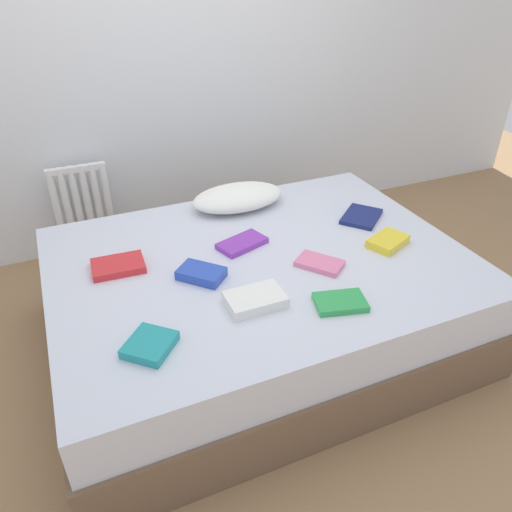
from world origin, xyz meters
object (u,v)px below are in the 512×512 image
textbook_green (340,302)px  textbook_purple (242,243)px  textbook_red (118,266)px  textbook_white (255,300)px  bed (260,299)px  textbook_navy (361,217)px  radiator (83,207)px  textbook_teal (150,345)px  textbook_blue (201,274)px  textbook_pink (320,263)px  pillow (238,197)px  textbook_yellow (388,241)px

textbook_green → textbook_purple: (-0.19, 0.61, 0.00)m
textbook_red → textbook_white: bearing=-43.0°
bed → textbook_navy: bearing=12.3°
radiator → textbook_teal: size_ratio=3.17×
textbook_red → textbook_blue: bearing=-30.7°
bed → textbook_blue: 0.42m
textbook_navy → textbook_purple: bearing=140.6°
textbook_pink → bed: bearing=-165.4°
textbook_purple → textbook_blue: (-0.27, -0.19, 0.01)m
pillow → textbook_purple: 0.44m
textbook_yellow → textbook_white: textbook_white is taller
textbook_white → textbook_red: bearing=133.8°
pillow → textbook_blue: 0.73m
textbook_green → textbook_navy: 0.81m
textbook_blue → textbook_white: size_ratio=0.84×
textbook_purple → textbook_green: bearing=-90.3°
textbook_blue → bed: bearing=55.3°
bed → textbook_white: size_ratio=8.30×
textbook_pink → textbook_teal: bearing=-112.1°
radiator → textbook_purple: radiator is taller
textbook_teal → textbook_yellow: bearing=-35.4°
textbook_yellow → textbook_white: bearing=169.6°
radiator → bed: bearing=-59.5°
textbook_pink → pillow: bearing=151.9°
radiator → textbook_blue: (0.39, -1.25, 0.16)m
textbook_purple → textbook_yellow: size_ratio=1.21×
textbook_green → textbook_pink: (0.07, 0.30, -0.00)m
textbook_yellow → textbook_pink: bearing=161.1°
bed → textbook_pink: (0.23, -0.17, 0.27)m
textbook_purple → textbook_yellow: 0.73m
textbook_navy → bed: bearing=152.1°
textbook_purple → textbook_pink: (0.27, -0.31, -0.00)m
textbook_green → textbook_red: (-0.80, 0.64, 0.00)m
textbook_yellow → textbook_navy: size_ratio=0.83×
radiator → textbook_white: (0.54, -1.52, 0.16)m
textbook_red → radiator: bearing=96.7°
textbook_red → textbook_teal: (0.01, -0.59, 0.00)m
textbook_red → textbook_purple: bearing=-0.2°
textbook_green → textbook_red: textbook_red is taller
bed → textbook_green: bearing=-71.6°
textbook_purple → textbook_blue: 0.33m
textbook_white → textbook_teal: bearing=-169.0°
pillow → textbook_navy: (0.57, -0.40, -0.05)m
textbook_blue → textbook_teal: size_ratio=1.16×
radiator → pillow: (0.81, -0.65, 0.20)m
textbook_navy → textbook_teal: textbook_teal is taller
radiator → textbook_blue: size_ratio=2.74×
textbook_red → textbook_blue: (0.33, -0.22, 0.01)m
textbook_green → textbook_purple: same height
textbook_green → textbook_white: 0.35m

